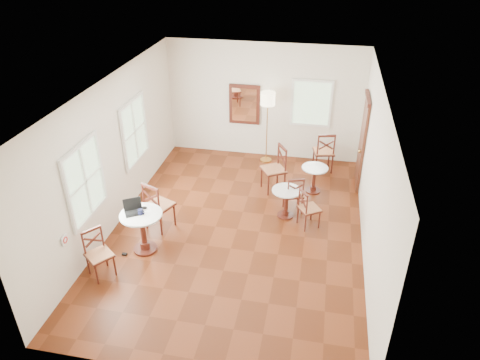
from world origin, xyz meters
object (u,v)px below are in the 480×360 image
(chair_back_b, at_px, (275,169))
(chair_mid_a, at_px, (293,194))
(chair_near_b, at_px, (99,254))
(chair_back_a, at_px, (324,152))
(chair_near_a, at_px, (158,205))
(chair_mid_b, at_px, (308,208))
(cafe_table_mid, at_px, (286,200))
(cafe_table_back, at_px, (314,177))
(laptop, at_px, (133,209))
(water_glass, at_px, (141,211))
(navy_mug, at_px, (141,212))
(floor_lamp, at_px, (268,104))
(power_adapter, at_px, (124,254))
(mouse, at_px, (144,208))
(cafe_table_near, at_px, (143,228))

(chair_back_b, bearing_deg, chair_mid_a, 0.84)
(chair_near_b, xyz_separation_m, chair_back_a, (3.74, 4.67, 0.07))
(chair_back_a, distance_m, chair_back_b, 1.59)
(chair_near_a, relative_size, chair_mid_b, 1.26)
(cafe_table_mid, bearing_deg, cafe_table_back, 64.87)
(cafe_table_mid, bearing_deg, laptop, -148.97)
(chair_back_a, relative_size, chair_back_b, 0.97)
(water_glass, bearing_deg, chair_back_a, 50.30)
(chair_mid_a, relative_size, water_glass, 8.58)
(cafe_table_back, relative_size, chair_back_a, 0.60)
(cafe_table_mid, distance_m, chair_near_b, 3.90)
(cafe_table_mid, distance_m, water_glass, 3.05)
(cafe_table_mid, height_order, navy_mug, navy_mug)
(floor_lamp, height_order, water_glass, floor_lamp)
(power_adapter, bearing_deg, cafe_table_back, 41.77)
(cafe_table_mid, relative_size, laptop, 1.52)
(chair_mid_b, xyz_separation_m, navy_mug, (-3.00, -1.40, 0.46))
(chair_near_b, xyz_separation_m, chair_mid_b, (3.51, 2.18, -0.02))
(chair_back_b, bearing_deg, floor_lamp, 164.45)
(chair_near_a, distance_m, navy_mug, 0.84)
(mouse, bearing_deg, cafe_table_mid, 38.42)
(chair_mid_a, xyz_separation_m, mouse, (-2.66, -1.70, 0.42))
(cafe_table_mid, distance_m, navy_mug, 3.06)
(chair_near_a, xyz_separation_m, mouse, (-0.03, -0.57, 0.31))
(water_glass, bearing_deg, chair_back_b, 51.89)
(chair_back_a, distance_m, water_glass, 5.05)
(chair_mid_a, distance_m, power_adapter, 3.68)
(chair_near_a, bearing_deg, chair_mid_a, -133.68)
(chair_mid_a, distance_m, chair_mid_b, 0.60)
(floor_lamp, relative_size, laptop, 4.39)
(mouse, bearing_deg, power_adapter, -120.85)
(chair_mid_a, height_order, mouse, mouse)
(chair_mid_a, relative_size, laptop, 2.03)
(chair_near_b, height_order, chair_mid_b, chair_near_b)
(chair_near_a, bearing_deg, water_glass, 111.26)
(cafe_table_mid, xyz_separation_m, chair_near_b, (-3.03, -2.45, 0.05))
(chair_back_b, bearing_deg, cafe_table_back, 63.80)
(cafe_table_mid, height_order, chair_back_b, chair_back_b)
(navy_mug, height_order, power_adapter, navy_mug)
(chair_near_b, distance_m, power_adapter, 0.73)
(laptop, relative_size, mouse, 3.88)
(chair_near_a, bearing_deg, floor_lamp, -93.96)
(cafe_table_near, relative_size, power_adapter, 9.03)
(chair_near_b, bearing_deg, chair_back_b, 1.05)
(cafe_table_back, relative_size, power_adapter, 6.89)
(chair_back_b, relative_size, power_adapter, 11.79)
(cafe_table_near, distance_m, chair_near_a, 0.75)
(floor_lamp, bearing_deg, cafe_table_back, -45.72)
(cafe_table_back, distance_m, chair_near_b, 5.06)
(chair_near_a, xyz_separation_m, navy_mug, (-0.03, -0.76, 0.35))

